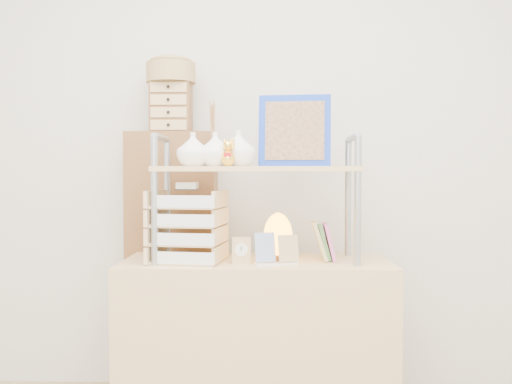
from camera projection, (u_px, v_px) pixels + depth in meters
desk at (257, 343)px, 2.58m from camera, size 1.20×0.50×0.75m
cabinet at (173, 263)px, 2.95m from camera, size 0.45×0.25×1.35m
hutch at (245, 161)px, 2.56m from camera, size 0.90×0.34×0.76m
letter_tray at (188, 230)px, 2.51m from camera, size 0.32×0.31×0.35m
salt_lamp at (278, 236)px, 2.56m from camera, size 0.14×0.13×0.21m
desk_clock at (241, 250)px, 2.48m from camera, size 0.08×0.04×0.11m
postcard_stand at (276, 255)px, 2.45m from camera, size 0.20×0.11×0.14m
drawer_chest at (171, 108)px, 2.90m from camera, size 0.20×0.16×0.25m
woven_basket at (171, 73)px, 2.89m from camera, size 0.25×0.25×0.10m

